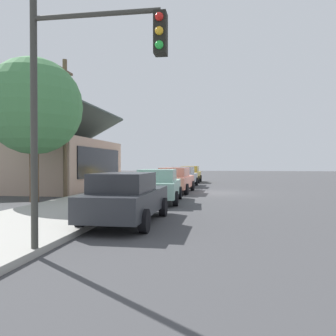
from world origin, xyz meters
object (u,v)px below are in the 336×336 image
object	(u,v)px
car_charcoal	(127,197)
traffic_light_main	(83,82)
car_silver	(184,176)
fire_hydrant_red	(161,182)
shade_tree	(34,107)
car_mustard	(190,174)
car_coral	(175,180)
utility_pole_wooden	(65,125)
car_seafoam	(159,185)

from	to	relation	value
car_charcoal	traffic_light_main	bearing A→B (deg)	-176.46
car_silver	fire_hydrant_red	distance (m)	2.85
car_silver	shade_tree	world-z (taller)	shade_tree
car_mustard	fire_hydrant_red	distance (m)	8.52
shade_tree	fire_hydrant_red	world-z (taller)	shade_tree
car_coral	car_mustard	xyz separation A→B (m)	(11.55, 0.02, -0.00)
shade_tree	traffic_light_main	distance (m)	10.98
car_coral	utility_pole_wooden	distance (m)	7.56
car_charcoal	shade_tree	xyz separation A→B (m)	(5.02, 6.04, 3.80)
car_seafoam	utility_pole_wooden	world-z (taller)	utility_pole_wooden
car_seafoam	car_charcoal	bearing A→B (deg)	176.96
traffic_light_main	fire_hydrant_red	xyz separation A→B (m)	(18.37, 1.66, -2.99)
car_charcoal	car_seafoam	distance (m)	5.71
car_charcoal	fire_hydrant_red	bearing A→B (deg)	6.13
car_charcoal	shade_tree	distance (m)	8.72
car_coral	shade_tree	size ratio (longest dim) A/B	0.71
car_seafoam	fire_hydrant_red	size ratio (longest dim) A/B	6.68
traffic_light_main	car_seafoam	bearing A→B (deg)	1.37
car_coral	shade_tree	bearing A→B (deg)	138.05
car_charcoal	car_seafoam	size ratio (longest dim) A/B	1.01
car_seafoam	fire_hydrant_red	distance (m)	8.85
shade_tree	traffic_light_main	world-z (taller)	shade_tree
shade_tree	car_charcoal	bearing A→B (deg)	-129.77
car_seafoam	traffic_light_main	distance (m)	10.01
car_seafoam	shade_tree	world-z (taller)	shade_tree
car_charcoal	fire_hydrant_red	size ratio (longest dim) A/B	6.77
traffic_light_main	car_mustard	bearing A→B (deg)	0.36
traffic_light_main	car_silver	bearing A→B (deg)	0.52
shade_tree	utility_pole_wooden	world-z (taller)	utility_pole_wooden
car_seafoam	utility_pole_wooden	size ratio (longest dim) A/B	0.63
fire_hydrant_red	car_charcoal	bearing A→B (deg)	-174.28
car_coral	car_silver	bearing A→B (deg)	2.84
utility_pole_wooden	traffic_light_main	bearing A→B (deg)	-152.93
car_mustard	car_coral	bearing A→B (deg)	-179.14
shade_tree	car_coral	bearing A→B (deg)	-44.33
car_charcoal	car_coral	xyz separation A→B (m)	(11.27, -0.07, 0.00)
utility_pole_wooden	fire_hydrant_red	bearing A→B (deg)	-28.74
car_charcoal	car_silver	bearing A→B (deg)	0.33
fire_hydrant_red	car_mustard	bearing A→B (deg)	-10.10
shade_tree	fire_hydrant_red	xyz separation A→B (m)	(9.41, -4.59, -4.12)
car_mustard	shade_tree	size ratio (longest dim) A/B	0.63
car_charcoal	shade_tree	bearing A→B (deg)	50.64
traffic_light_main	car_charcoal	bearing A→B (deg)	3.13
car_coral	shade_tree	world-z (taller)	shade_tree
utility_pole_wooden	car_charcoal	bearing A→B (deg)	-142.68
car_charcoal	car_coral	world-z (taller)	same
car_coral	fire_hydrant_red	size ratio (longest dim) A/B	6.98
car_coral	shade_tree	distance (m)	9.53
car_silver	traffic_light_main	bearing A→B (deg)	-177.53
traffic_light_main	utility_pole_wooden	distance (m)	12.44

